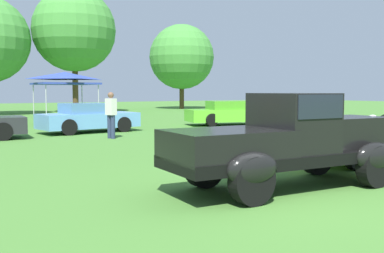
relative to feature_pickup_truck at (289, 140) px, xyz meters
The scene contains 9 objects.
ground_plane 1.06m from the feature_pickup_truck, 144.15° to the right, with size 120.00×120.00×0.00m, color #42752D.
feature_pickup_truck is the anchor object (origin of this frame).
neighbor_convertible 4.23m from the feature_pickup_truck, 14.04° to the left, with size 4.60×2.48×1.40m.
show_car_skyblue 12.40m from the feature_pickup_truck, 87.45° to the left, with size 4.22×2.14×1.22m.
show_car_lime 14.91m from the feature_pickup_truck, 57.12° to the left, with size 4.86×2.81×1.22m.
spectator_between_cars 9.60m from the feature_pickup_truck, 87.31° to the left, with size 0.33×0.45×1.69m.
canopy_tent_center_field 17.86m from the feature_pickup_truck, 86.22° to the left, with size 2.95×2.95×2.71m.
treeline_center 29.73m from the feature_pickup_truck, 79.82° to the left, with size 6.35×6.35×9.54m.
treeline_mid_right 35.58m from the feature_pickup_truck, 62.57° to the left, with size 6.12×6.12×7.99m.
Camera 1 is at (-5.23, -5.58, 1.75)m, focal length 42.39 mm.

